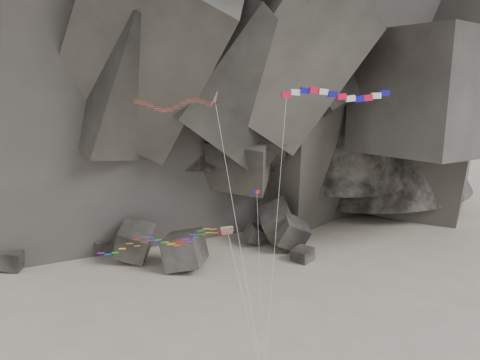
{
  "coord_description": "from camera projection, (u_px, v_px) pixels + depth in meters",
  "views": [
    {
      "loc": [
        -2.71,
        -41.57,
        29.57
      ],
      "look_at": [
        2.67,
        6.0,
        19.31
      ],
      "focal_mm": 35.0,
      "sensor_mm": 36.0,
      "label": 1
    }
  ],
  "objects": [
    {
      "name": "headland",
      "position": [
        197.0,
        24.0,
        106.1
      ],
      "size": [
        110.0,
        70.0,
        84.0
      ],
      "primitive_type": null,
      "color": "#4E4840",
      "rests_on": "ground"
    },
    {
      "name": "boulder_field",
      "position": [
        158.0,
        242.0,
        79.84
      ],
      "size": [
        51.71,
        18.85,
        9.71
      ],
      "color": "#47423F",
      "rests_on": "ground"
    },
    {
      "name": "delta_kite",
      "position": [
        171.0,
        104.0,
        42.16
      ],
      "size": [
        11.66,
        5.58,
        26.93
      ],
      "rotation": [
        0.0,
        0.0,
        -0.36
      ],
      "color": "red",
      "rests_on": "ground"
    },
    {
      "name": "banner_kite",
      "position": [
        336.0,
        96.0,
        42.81
      ],
      "size": [
        12.2,
        4.9,
        27.16
      ],
      "rotation": [
        0.0,
        0.0,
        -0.03
      ],
      "color": "#F20E35",
      "rests_on": "ground"
    },
    {
      "name": "parafoil_kite",
      "position": [
        160.0,
        241.0,
        44.51
      ],
      "size": [
        15.58,
        5.47,
        13.94
      ],
      "rotation": [
        0.0,
        0.0,
        -0.07
      ],
      "color": "yellow",
      "rests_on": "ground"
    },
    {
      "name": "pennant_kite",
      "position": [
        258.0,
        235.0,
        43.51
      ],
      "size": [
        0.52,
        3.94,
        17.75
      ],
      "rotation": [
        0.0,
        0.0,
        -0.04
      ],
      "color": "#F20E35",
      "rests_on": "ground"
    }
  ]
}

